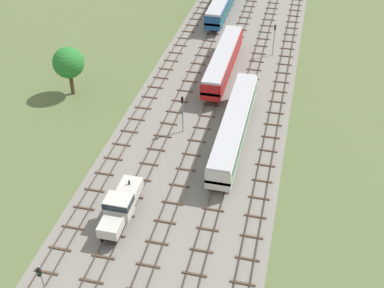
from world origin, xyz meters
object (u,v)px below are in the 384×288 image
Objects in this scene: shunter_loco_left_nearest at (120,206)px; signal_post_mid at (43,284)px; diesel_railcar_left_midfar at (222,3)px; signal_post_nearest at (274,36)px; passenger_coach_centre_near at (234,125)px; diesel_railcar_centre_left_mid at (223,60)px; signal_post_near at (182,110)px.

signal_post_mid is (-2.29, -12.21, 1.70)m from shunter_loco_left_nearest.
signal_post_nearest reaches higher than diesel_railcar_left_midfar.
passenger_coach_centre_near is 3.73× the size of signal_post_mid.
signal_post_near reaches higher than diesel_railcar_centre_left_mid.
shunter_loco_left_nearest is 0.41× the size of diesel_railcar_centre_left_mid.
passenger_coach_centre_near is 4.02× the size of signal_post_near.
signal_post_near is 29.86m from signal_post_mid.
signal_post_mid is (-6.88, -46.07, 1.11)m from diesel_railcar_centre_left_mid.
signal_post_nearest is 26.89m from signal_post_near.
shunter_loco_left_nearest is 1.44× the size of signal_post_mid.
signal_post_near is at bearing -86.76° from diesel_railcar_left_midfar.
signal_post_mid reaches higher than signal_post_nearest.
diesel_railcar_centre_left_mid is at bearing 82.29° from shunter_loco_left_nearest.
signal_post_nearest is 56.48m from signal_post_mid.
signal_post_mid reaches higher than signal_post_near.
passenger_coach_centre_near and diesel_railcar_centre_left_mid have the same top height.
diesel_railcar_left_midfar is at bearing 102.56° from passenger_coach_centre_near.
shunter_loco_left_nearest is 12.54m from signal_post_mid.
signal_post_nearest is at bearing 70.06° from signal_post_near.
shunter_loco_left_nearest is at bearing -97.71° from diesel_railcar_centre_left_mid.
signal_post_nearest is at bearing 84.96° from passenger_coach_centre_near.
shunter_loco_left_nearest is 0.38× the size of passenger_coach_centre_near.
passenger_coach_centre_near is 1.07× the size of diesel_railcar_left_midfar.
diesel_railcar_left_midfar is (-9.17, 41.15, -0.02)m from passenger_coach_centre_near.
signal_post_near is at bearing 174.17° from passenger_coach_centre_near.
shunter_loco_left_nearest is at bearing -90.00° from diesel_railcar_left_midfar.
signal_post_near is at bearing 81.17° from signal_post_mid.
signal_post_mid reaches higher than diesel_railcar_centre_left_mid.
diesel_railcar_centre_left_mid is at bearing 104.87° from passenger_coach_centre_near.
passenger_coach_centre_near is 1.07× the size of diesel_railcar_centre_left_mid.
diesel_railcar_centre_left_mid reaches higher than shunter_loco_left_nearest.
signal_post_mid reaches higher than diesel_railcar_left_midfar.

